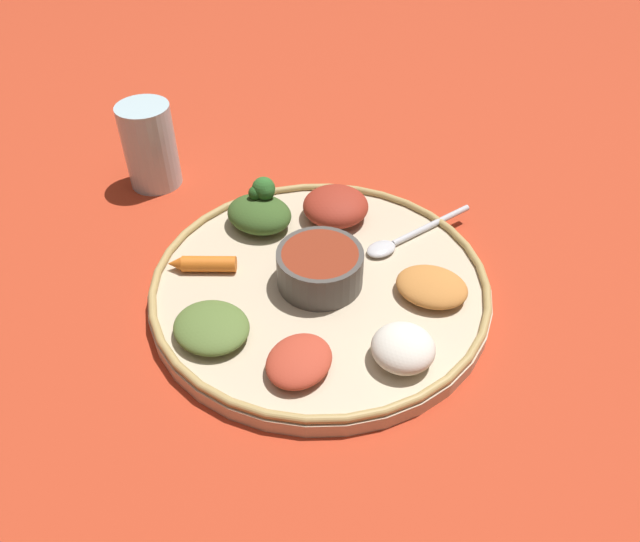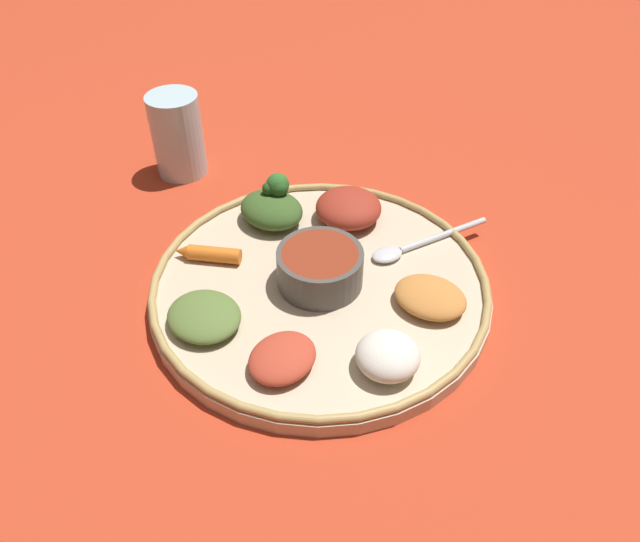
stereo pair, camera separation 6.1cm
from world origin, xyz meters
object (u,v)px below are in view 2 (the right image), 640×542
(spoon, at_px, (412,246))
(drinking_glass, at_px, (178,140))
(carrot_near_spoon, at_px, (209,254))
(center_bowl, at_px, (320,267))
(greens_pile, at_px, (273,205))

(spoon, xyz_separation_m, drinking_glass, (0.27, 0.19, 0.03))
(carrot_near_spoon, distance_m, drinking_glass, 0.21)
(spoon, bearing_deg, center_bowl, 96.00)
(center_bowl, relative_size, greens_pile, 0.90)
(center_bowl, xyz_separation_m, greens_pile, (0.12, 0.01, -0.00))
(center_bowl, xyz_separation_m, drinking_glass, (0.28, 0.08, 0.01))
(center_bowl, relative_size, drinking_glass, 0.82)
(carrot_near_spoon, bearing_deg, center_bowl, -128.54)
(greens_pile, bearing_deg, drinking_glass, 23.00)
(drinking_glass, bearing_deg, carrot_near_spoon, 175.51)
(carrot_near_spoon, bearing_deg, spoon, -107.26)
(spoon, height_order, carrot_near_spoon, carrot_near_spoon)
(center_bowl, distance_m, drinking_glass, 0.29)
(center_bowl, height_order, greens_pile, greens_pile)
(greens_pile, bearing_deg, center_bowl, -175.37)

